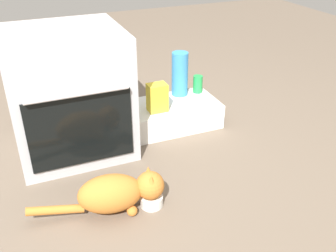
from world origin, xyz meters
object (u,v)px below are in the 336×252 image
oven (69,93)px  water_bottle (180,74)px  soda_can (198,84)px  food_bowl (152,200)px  snack_bag (157,98)px  pantry_cabinet (173,114)px  cat (117,192)px

oven → water_bottle: size_ratio=2.41×
water_bottle → soda_can: bearing=-5.6°
food_bowl → soda_can: (0.65, 0.81, 0.19)m
soda_can → snack_bag: bearing=-156.2°
pantry_cabinet → snack_bag: 0.23m
oven → cat: size_ratio=1.12×
oven → soda_can: bearing=7.8°
food_bowl → soda_can: 1.06m
pantry_cabinet → soda_can: (0.23, 0.10, 0.14)m
food_bowl → water_bottle: water_bottle is taller
pantry_cabinet → snack_bag: size_ratio=3.29×
pantry_cabinet → water_bottle: 0.27m
oven → pantry_cabinet: 0.72m
food_bowl → cat: cat is taller
soda_can → snack_bag: (-0.36, -0.16, 0.03)m
oven → soda_can: 0.91m
oven → water_bottle: oven is taller
soda_can → food_bowl: bearing=-128.6°
pantry_cabinet → water_bottle: bearing=49.3°
cat → snack_bag: bearing=63.7°
oven → cat: (0.08, -0.67, -0.25)m
soda_can → water_bottle: (-0.13, 0.01, 0.09)m
soda_can → water_bottle: water_bottle is taller
pantry_cabinet → water_bottle: (0.10, 0.11, 0.23)m
cat → soda_can: 1.14m
snack_bag → cat: bearing=-125.4°
food_bowl → water_bottle: bearing=58.0°
pantry_cabinet → soda_can: size_ratio=4.93×
food_bowl → cat: bearing=170.9°
food_bowl → cat: 0.18m
food_bowl → oven: bearing=109.3°
soda_can → snack_bag: snack_bag is taller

